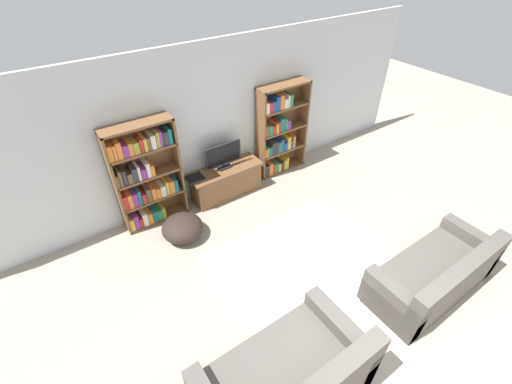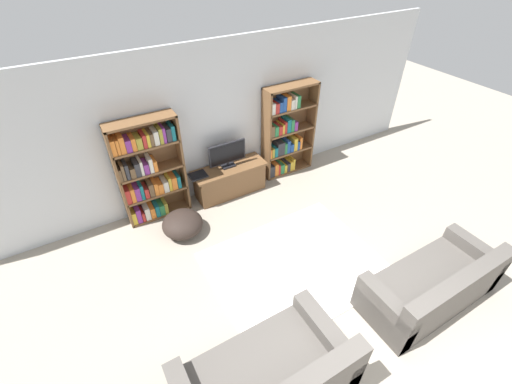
{
  "view_description": "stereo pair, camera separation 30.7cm",
  "coord_description": "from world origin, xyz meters",
  "px_view_note": "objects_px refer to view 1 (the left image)",
  "views": [
    {
      "loc": [
        -2.27,
        -0.39,
        3.89
      ],
      "look_at": [
        0.02,
        2.94,
        0.7
      ],
      "focal_mm": 24.0,
      "sensor_mm": 36.0,
      "label": 1
    },
    {
      "loc": [
        -2.01,
        -0.55,
        3.89
      ],
      "look_at": [
        0.02,
        2.94,
        0.7
      ],
      "focal_mm": 24.0,
      "sensor_mm": 36.0,
      "label": 2
    }
  ],
  "objects_px": {
    "bookshelf_right": "(278,132)",
    "beanbag_ottoman": "(183,228)",
    "television": "(223,156)",
    "laptop": "(195,178)",
    "couch_right_sofa": "(434,275)",
    "bookshelf_left": "(145,176)",
    "couch_left_sectional": "(286,383)",
    "tv_stand": "(226,181)"
  },
  "relations": [
    {
      "from": "couch_right_sofa",
      "to": "beanbag_ottoman",
      "type": "bearing_deg",
      "value": 129.85
    },
    {
      "from": "bookshelf_left",
      "to": "couch_left_sectional",
      "type": "bearing_deg",
      "value": -88.38
    },
    {
      "from": "bookshelf_right",
      "to": "beanbag_ottoman",
      "type": "distance_m",
      "value": 2.52
    },
    {
      "from": "bookshelf_right",
      "to": "couch_left_sectional",
      "type": "relative_size",
      "value": 1.03
    },
    {
      "from": "couch_right_sofa",
      "to": "bookshelf_left",
      "type": "bearing_deg",
      "value": 126.41
    },
    {
      "from": "television",
      "to": "laptop",
      "type": "xyz_separation_m",
      "value": [
        -0.57,
        -0.01,
        -0.23
      ]
    },
    {
      "from": "couch_right_sofa",
      "to": "tv_stand",
      "type": "bearing_deg",
      "value": 109.77
    },
    {
      "from": "television",
      "to": "beanbag_ottoman",
      "type": "distance_m",
      "value": 1.4
    },
    {
      "from": "tv_stand",
      "to": "couch_left_sectional",
      "type": "bearing_deg",
      "value": -110.73
    },
    {
      "from": "couch_right_sofa",
      "to": "beanbag_ottoman",
      "type": "height_order",
      "value": "couch_right_sofa"
    },
    {
      "from": "bookshelf_right",
      "to": "beanbag_ottoman",
      "type": "bearing_deg",
      "value": -164.06
    },
    {
      "from": "bookshelf_right",
      "to": "couch_left_sectional",
      "type": "bearing_deg",
      "value": -126.02
    },
    {
      "from": "bookshelf_right",
      "to": "couch_right_sofa",
      "type": "bearing_deg",
      "value": -90.51
    },
    {
      "from": "laptop",
      "to": "couch_left_sectional",
      "type": "height_order",
      "value": "couch_left_sectional"
    },
    {
      "from": "couch_right_sofa",
      "to": "laptop",
      "type": "bearing_deg",
      "value": 117.7
    },
    {
      "from": "beanbag_ottoman",
      "to": "laptop",
      "type": "bearing_deg",
      "value": 47.05
    },
    {
      "from": "laptop",
      "to": "couch_left_sectional",
      "type": "relative_size",
      "value": 0.17
    },
    {
      "from": "beanbag_ottoman",
      "to": "bookshelf_left",
      "type": "bearing_deg",
      "value": 108.48
    },
    {
      "from": "bookshelf_left",
      "to": "laptop",
      "type": "height_order",
      "value": "bookshelf_left"
    },
    {
      "from": "bookshelf_left",
      "to": "tv_stand",
      "type": "relative_size",
      "value": 1.33
    },
    {
      "from": "tv_stand",
      "to": "laptop",
      "type": "xyz_separation_m",
      "value": [
        -0.57,
        0.03,
        0.28
      ]
    },
    {
      "from": "couch_right_sofa",
      "to": "bookshelf_right",
      "type": "bearing_deg",
      "value": 89.49
    },
    {
      "from": "laptop",
      "to": "couch_right_sofa",
      "type": "height_order",
      "value": "couch_right_sofa"
    },
    {
      "from": "laptop",
      "to": "beanbag_ottoman",
      "type": "height_order",
      "value": "laptop"
    },
    {
      "from": "tv_stand",
      "to": "television",
      "type": "bearing_deg",
      "value": 90.0
    },
    {
      "from": "television",
      "to": "couch_left_sectional",
      "type": "distance_m",
      "value": 3.57
    },
    {
      "from": "tv_stand",
      "to": "beanbag_ottoman",
      "type": "bearing_deg",
      "value": -153.5
    },
    {
      "from": "bookshelf_right",
      "to": "television",
      "type": "bearing_deg",
      "value": -176.67
    },
    {
      "from": "bookshelf_left",
      "to": "laptop",
      "type": "distance_m",
      "value": 0.83
    },
    {
      "from": "bookshelf_right",
      "to": "television",
      "type": "distance_m",
      "value": 1.23
    },
    {
      "from": "couch_left_sectional",
      "to": "beanbag_ottoman",
      "type": "xyz_separation_m",
      "value": [
        0.13,
        2.72,
        -0.12
      ]
    },
    {
      "from": "bookshelf_right",
      "to": "beanbag_ottoman",
      "type": "relative_size",
      "value": 2.74
    },
    {
      "from": "television",
      "to": "couch_left_sectional",
      "type": "xyz_separation_m",
      "value": [
        -1.24,
        -3.31,
        -0.49
      ]
    },
    {
      "from": "laptop",
      "to": "couch_right_sofa",
      "type": "xyz_separation_m",
      "value": [
        1.76,
        -3.35,
        -0.29
      ]
    },
    {
      "from": "bookshelf_left",
      "to": "tv_stand",
      "type": "xyz_separation_m",
      "value": [
        1.33,
        -0.11,
        -0.58
      ]
    },
    {
      "from": "bookshelf_right",
      "to": "laptop",
      "type": "distance_m",
      "value": 1.81
    },
    {
      "from": "tv_stand",
      "to": "television",
      "type": "xyz_separation_m",
      "value": [
        0.0,
        0.04,
        0.51
      ]
    },
    {
      "from": "bookshelf_left",
      "to": "beanbag_ottoman",
      "type": "xyz_separation_m",
      "value": [
        0.22,
        -0.66,
        -0.68
      ]
    },
    {
      "from": "couch_right_sofa",
      "to": "couch_left_sectional",
      "type": "bearing_deg",
      "value": 178.97
    },
    {
      "from": "laptop",
      "to": "couch_left_sectional",
      "type": "bearing_deg",
      "value": -101.51
    },
    {
      "from": "beanbag_ottoman",
      "to": "television",
      "type": "bearing_deg",
      "value": 28.16
    },
    {
      "from": "television",
      "to": "bookshelf_left",
      "type": "bearing_deg",
      "value": 177.08
    }
  ]
}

